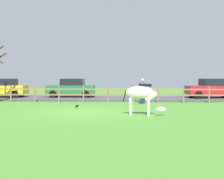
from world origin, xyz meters
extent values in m
plane|color=#47842D|center=(0.00, 0.00, 0.00)|extent=(60.00, 60.00, 0.00)
cube|color=#47474C|center=(0.00, 9.30, 0.03)|extent=(28.00, 7.40, 0.05)
cylinder|color=olive|center=(-5.88, 5.00, 0.56)|extent=(0.11, 0.11, 1.12)
cylinder|color=olive|center=(-4.18, 5.00, 0.56)|extent=(0.11, 0.11, 1.12)
cylinder|color=olive|center=(-2.47, 5.00, 0.56)|extent=(0.11, 0.11, 1.12)
cylinder|color=olive|center=(-0.77, 5.00, 0.56)|extent=(0.11, 0.11, 1.12)
cylinder|color=olive|center=(0.94, 5.00, 0.56)|extent=(0.11, 0.11, 1.12)
cylinder|color=olive|center=(2.65, 5.00, 0.56)|extent=(0.11, 0.11, 1.12)
cylinder|color=olive|center=(4.35, 5.00, 0.56)|extent=(0.11, 0.11, 1.12)
cylinder|color=olive|center=(6.06, 5.00, 0.56)|extent=(0.11, 0.11, 1.12)
cylinder|color=olive|center=(7.76, 5.00, 0.56)|extent=(0.11, 0.11, 1.12)
cube|color=olive|center=(-0.77, 5.00, 0.50)|extent=(20.47, 0.06, 0.09)
cube|color=olive|center=(-0.77, 5.00, 0.90)|extent=(20.47, 0.06, 0.09)
ellipsoid|color=white|center=(2.76, -1.05, 1.03)|extent=(1.29, 0.63, 0.56)
cylinder|color=white|center=(3.18, -0.96, 0.39)|extent=(0.11, 0.11, 0.78)
cylinder|color=white|center=(3.14, -1.24, 0.39)|extent=(0.11, 0.11, 0.78)
cylinder|color=white|center=(2.39, -0.86, 0.39)|extent=(0.11, 0.11, 0.78)
cylinder|color=white|center=(2.35, -1.14, 0.39)|extent=(0.11, 0.11, 0.78)
cylinder|color=white|center=(3.29, -1.11, 0.84)|extent=(0.61, 0.31, 0.51)
ellipsoid|color=white|center=(3.70, -1.17, 0.28)|extent=(0.46, 0.25, 0.24)
cube|color=black|center=(3.01, -1.08, 1.35)|extent=(0.56, 0.11, 0.12)
cylinder|color=black|center=(2.10, -0.96, 0.88)|extent=(0.20, 0.07, 0.54)
cylinder|color=black|center=(-0.55, 1.42, 0.03)|extent=(0.01, 0.01, 0.06)
cylinder|color=black|center=(-0.55, 1.38, 0.03)|extent=(0.01, 0.01, 0.06)
ellipsoid|color=black|center=(-0.55, 1.40, 0.12)|extent=(0.18, 0.10, 0.12)
sphere|color=black|center=(-0.46, 1.40, 0.17)|extent=(0.07, 0.07, 0.07)
cube|color=yellow|center=(-8.28, 8.63, 0.70)|extent=(4.12, 2.00, 0.70)
cube|color=black|center=(-8.13, 8.64, 1.33)|extent=(2.02, 1.71, 0.56)
cylinder|color=black|center=(-6.87, 7.89, 0.35)|extent=(0.61, 0.23, 0.60)
cylinder|color=black|center=(-7.00, 9.58, 0.35)|extent=(0.61, 0.23, 0.60)
cube|color=#236B38|center=(-2.50, 9.12, 0.70)|extent=(4.05, 1.81, 0.70)
cube|color=black|center=(-2.35, 9.13, 1.33)|extent=(1.94, 1.62, 0.56)
cylinder|color=black|center=(-3.83, 8.24, 0.35)|extent=(0.60, 0.20, 0.60)
cylinder|color=black|center=(-3.88, 9.94, 0.35)|extent=(0.60, 0.20, 0.60)
cylinder|color=black|center=(-1.13, 8.31, 0.35)|extent=(0.60, 0.20, 0.60)
cylinder|color=black|center=(-1.18, 10.01, 0.35)|extent=(0.60, 0.20, 0.60)
cube|color=red|center=(9.11, 8.69, 0.70)|extent=(4.13, 2.03, 0.70)
cube|color=black|center=(9.26, 8.70, 1.33)|extent=(2.02, 1.72, 0.56)
cylinder|color=black|center=(7.84, 7.73, 0.35)|extent=(0.61, 0.23, 0.60)
cylinder|color=black|center=(7.69, 9.42, 0.35)|extent=(0.61, 0.23, 0.60)
cylinder|color=black|center=(10.39, 9.65, 0.35)|extent=(0.61, 0.23, 0.60)
cylinder|color=#232847|center=(3.15, 4.13, 0.41)|extent=(0.14, 0.14, 0.82)
cylinder|color=#232847|center=(3.32, 4.18, 0.41)|extent=(0.14, 0.14, 0.82)
cube|color=#2D569E|center=(3.23, 4.16, 1.11)|extent=(0.41, 0.31, 0.58)
sphere|color=tan|center=(3.23, 4.16, 1.53)|extent=(0.22, 0.22, 0.22)
camera|label=1|loc=(2.12, -12.65, 1.69)|focal=41.43mm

